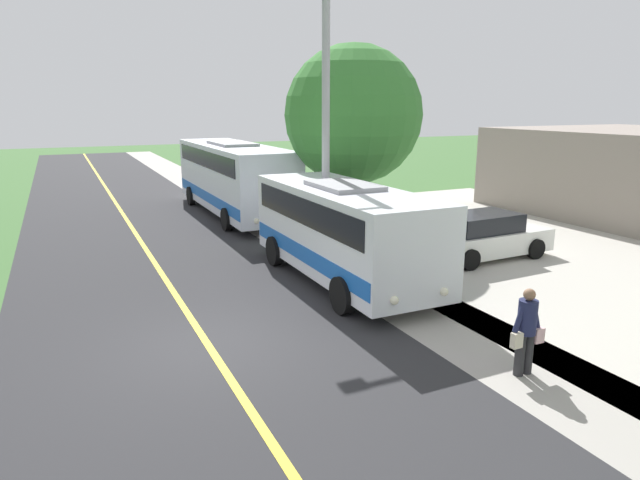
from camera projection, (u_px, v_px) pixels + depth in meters
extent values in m
plane|color=#3D6633|center=(208.00, 345.00, 11.29)|extent=(120.00, 120.00, 0.00)
cube|color=#28282B|center=(208.00, 345.00, 11.29)|extent=(8.00, 100.00, 0.01)
cube|color=#9E9991|center=(419.00, 307.00, 13.45)|extent=(2.40, 100.00, 0.01)
cube|color=gold|center=(208.00, 345.00, 11.29)|extent=(0.16, 100.00, 0.00)
cube|color=white|center=(344.00, 229.00, 15.12)|extent=(2.40, 7.20, 2.26)
cube|color=blue|center=(343.00, 249.00, 15.26)|extent=(2.44, 7.05, 0.44)
cube|color=black|center=(344.00, 208.00, 14.98)|extent=(2.44, 6.48, 0.70)
cube|color=gray|center=(344.00, 186.00, 14.84)|extent=(1.44, 2.16, 0.12)
cylinder|color=black|center=(426.00, 282.00, 13.91)|extent=(0.25, 0.90, 0.90)
cylinder|color=black|center=(342.00, 295.00, 12.91)|extent=(0.25, 0.90, 0.90)
cylinder|color=black|center=(344.00, 243.00, 17.82)|extent=(0.25, 0.90, 0.90)
cylinder|color=black|center=(274.00, 251.00, 16.83)|extent=(0.25, 0.90, 0.90)
sphere|color=#F2EACC|center=(444.00, 292.00, 12.40)|extent=(0.20, 0.20, 0.20)
sphere|color=#F2EACC|center=(394.00, 300.00, 11.86)|extent=(0.20, 0.20, 0.20)
cube|color=silver|center=(233.00, 176.00, 24.43)|extent=(2.52, 10.13, 2.73)
cube|color=blue|center=(234.00, 194.00, 24.62)|extent=(2.56, 9.93, 0.44)
cube|color=black|center=(233.00, 157.00, 24.23)|extent=(2.56, 9.12, 0.70)
cube|color=gray|center=(232.00, 143.00, 24.09)|extent=(1.51, 3.04, 0.12)
cylinder|color=black|center=(287.00, 214.00, 22.49)|extent=(0.25, 0.90, 0.90)
cylinder|color=black|center=(227.00, 219.00, 21.45)|extent=(0.25, 0.90, 0.90)
cylinder|color=black|center=(240.00, 192.00, 28.01)|extent=(0.25, 0.90, 0.90)
cylinder|color=black|center=(191.00, 196.00, 26.96)|extent=(0.25, 0.90, 0.90)
sphere|color=#F2EACC|center=(292.00, 218.00, 20.49)|extent=(0.20, 0.20, 0.20)
sphere|color=#F2EACC|center=(257.00, 221.00, 19.91)|extent=(0.20, 0.20, 0.20)
cylinder|color=#262628|center=(528.00, 353.00, 10.04)|extent=(0.18, 0.18, 0.80)
cylinder|color=#262628|center=(520.00, 355.00, 9.96)|extent=(0.18, 0.18, 0.80)
cylinder|color=#1E2347|center=(527.00, 317.00, 9.83)|extent=(0.34, 0.34, 0.63)
sphere|color=#8C664C|center=(530.00, 295.00, 9.73)|extent=(0.22, 0.22, 0.22)
cylinder|color=#1E2347|center=(535.00, 314.00, 9.90)|extent=(0.27, 0.10, 0.57)
cube|color=beige|center=(538.00, 335.00, 9.98)|extent=(0.20, 0.12, 0.28)
cylinder|color=#1E2347|center=(520.00, 317.00, 9.75)|extent=(0.27, 0.10, 0.57)
cube|color=beige|center=(517.00, 340.00, 9.77)|extent=(0.20, 0.12, 0.28)
cylinder|color=#9E9EA3|center=(326.00, 132.00, 16.63)|extent=(0.24, 0.24, 7.99)
cube|color=white|center=(484.00, 241.00, 17.69)|extent=(4.47, 1.97, 0.70)
cube|color=black|center=(480.00, 222.00, 17.45)|extent=(2.48, 1.62, 0.57)
cylinder|color=black|center=(494.00, 237.00, 19.13)|extent=(0.65, 0.24, 0.64)
cylinder|color=black|center=(536.00, 249.00, 17.58)|extent=(0.65, 0.24, 0.64)
cylinder|color=black|center=(432.00, 246.00, 17.91)|extent=(0.65, 0.24, 0.64)
cylinder|color=black|center=(470.00, 260.00, 16.36)|extent=(0.65, 0.24, 0.64)
cylinder|color=#4C3826|center=(352.00, 201.00, 20.63)|extent=(0.36, 0.36, 2.55)
sphere|color=#387A33|center=(353.00, 115.00, 19.88)|extent=(4.99, 4.99, 4.99)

